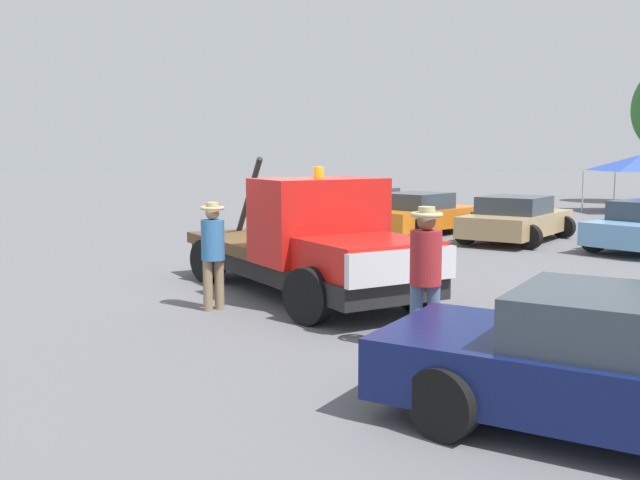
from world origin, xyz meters
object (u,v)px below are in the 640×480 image
traffic_cone (370,248)px  parked_car_charcoal (369,207)px  person_at_hood (213,247)px  parked_car_orange (419,214)px  tow_truck (310,247)px  person_near_truck (426,267)px  parked_car_tan (516,219)px

traffic_cone → parked_car_charcoal: bearing=129.7°
person_at_hood → traffic_cone: bearing=-62.6°
parked_car_charcoal → traffic_cone: parked_car_charcoal is taller
parked_car_orange → parked_car_charcoal: bearing=68.4°
tow_truck → parked_car_orange: bearing=131.1°
tow_truck → parked_car_charcoal: 12.95m
person_near_truck → traffic_cone: bearing=-179.9°
person_at_hood → parked_car_tan: person_at_hood is taller
tow_truck → person_near_truck: size_ratio=3.43×
traffic_cone → parked_car_orange: bearing=112.6°
parked_car_charcoal → parked_car_tan: same height
tow_truck → parked_car_tan: 10.05m
person_near_truck → parked_car_orange: size_ratio=0.42×
traffic_cone → person_near_truck: bearing=-45.6°
parked_car_tan → tow_truck: bearing=179.1°
tow_truck → traffic_cone: (-2.31, 4.48, -0.67)m
tow_truck → person_near_truck: 3.83m
parked_car_charcoal → traffic_cone: (5.10, -6.14, -0.39)m
parked_car_charcoal → traffic_cone: bearing=-141.6°
tow_truck → parked_car_charcoal: size_ratio=1.47×
parked_car_charcoal → parked_car_orange: size_ratio=0.98×
parked_car_orange → person_near_truck: bearing=-144.8°
parked_car_tan → traffic_cone: size_ratio=8.71×
parked_car_orange → traffic_cone: 5.41m
parked_car_orange → parked_car_tan: (3.09, 0.51, 0.00)m
person_near_truck → parked_car_charcoal: size_ratio=0.43×
person_near_truck → parked_car_charcoal: bearing=177.8°
person_near_truck → parked_car_tan: bearing=158.5°
person_near_truck → parked_car_tan: person_near_truck is taller
tow_truck → person_at_hood: size_ratio=3.65×
parked_car_tan → person_near_truck: bearing=-165.4°
tow_truck → traffic_cone: 5.08m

